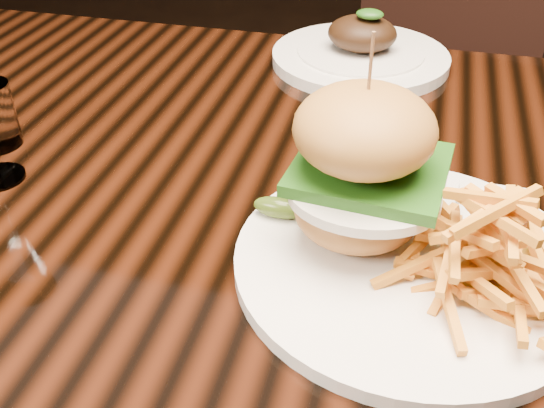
% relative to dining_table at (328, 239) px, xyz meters
% --- Properties ---
extents(dining_table, '(1.60, 0.90, 0.75)m').
position_rel_dining_table_xyz_m(dining_table, '(0.00, 0.00, 0.00)').
color(dining_table, black).
rests_on(dining_table, ground).
extents(burger_plate, '(0.33, 0.33, 0.22)m').
position_rel_dining_table_xyz_m(burger_plate, '(0.09, -0.12, 0.14)').
color(burger_plate, white).
rests_on(burger_plate, dining_table).
extents(side_saucer, '(0.15, 0.15, 0.02)m').
position_rel_dining_table_xyz_m(side_saucer, '(0.18, -0.09, 0.08)').
color(side_saucer, white).
rests_on(side_saucer, dining_table).
extents(ramekin, '(0.09, 0.09, 0.04)m').
position_rel_dining_table_xyz_m(ramekin, '(0.17, -0.05, 0.09)').
color(ramekin, white).
rests_on(ramekin, dining_table).
extents(far_dish, '(0.28, 0.28, 0.09)m').
position_rel_dining_table_xyz_m(far_dish, '(-0.02, 0.36, 0.09)').
color(far_dish, white).
rests_on(far_dish, dining_table).
extents(chair_far, '(0.57, 0.57, 0.95)m').
position_rel_dining_table_xyz_m(chair_far, '(0.10, 0.89, -0.13)').
color(chair_far, black).
rests_on(chair_far, ground).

